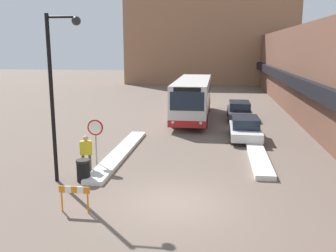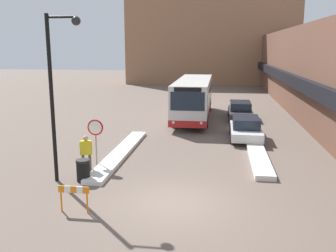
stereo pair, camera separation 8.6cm
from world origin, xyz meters
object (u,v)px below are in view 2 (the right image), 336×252
(street_lamp, at_px, (57,82))
(trash_bin, at_px, (83,170))
(construction_barricade, at_px, (74,194))
(stop_sign, at_px, (96,133))
(pedestrian, at_px, (86,150))
(city_bus, at_px, (194,98))
(parked_car_front, at_px, (246,128))
(parked_car_middle, at_px, (240,110))

(street_lamp, bearing_deg, trash_bin, 6.95)
(street_lamp, xyz_separation_m, construction_barricade, (1.67, -2.87, -3.57))
(stop_sign, xyz_separation_m, pedestrian, (-0.16, -0.92, -0.63))
(street_lamp, distance_m, trash_bin, 3.86)
(trash_bin, bearing_deg, city_bus, 76.54)
(parked_car_front, distance_m, parked_car_middle, 6.83)
(stop_sign, bearing_deg, street_lamp, -110.61)
(pedestrian, bearing_deg, construction_barricade, -92.61)
(stop_sign, relative_size, construction_barricade, 2.09)
(parked_car_middle, height_order, stop_sign, stop_sign)
(pedestrian, height_order, trash_bin, pedestrian)
(construction_barricade, bearing_deg, city_bus, 81.11)
(parked_car_middle, relative_size, pedestrian, 2.73)
(trash_bin, bearing_deg, stop_sign, 92.44)
(city_bus, relative_size, construction_barricade, 10.50)
(trash_bin, bearing_deg, parked_car_middle, 64.70)
(pedestrian, distance_m, construction_barricade, 4.23)
(trash_bin, bearing_deg, street_lamp, -173.05)
(parked_car_front, relative_size, stop_sign, 1.89)
(city_bus, distance_m, parked_car_front, 7.50)
(stop_sign, height_order, construction_barricade, stop_sign)
(construction_barricade, bearing_deg, street_lamp, 120.17)
(pedestrian, distance_m, trash_bin, 1.26)
(city_bus, relative_size, trash_bin, 12.16)
(street_lamp, bearing_deg, stop_sign, 69.39)
(parked_car_middle, distance_m, street_lamp, 17.96)
(trash_bin, relative_size, construction_barricade, 0.86)
(stop_sign, distance_m, street_lamp, 3.43)
(city_bus, xyz_separation_m, trash_bin, (-3.61, -15.09, -1.22))
(street_lamp, relative_size, trash_bin, 7.27)
(parked_car_middle, bearing_deg, street_lamp, -117.75)
(trash_bin, bearing_deg, construction_barricade, -75.25)
(city_bus, xyz_separation_m, stop_sign, (-3.70, -13.07, -0.03))
(pedestrian, bearing_deg, city_bus, 57.78)
(parked_car_front, xyz_separation_m, construction_barricade, (-6.53, -11.63, -0.02))
(city_bus, relative_size, stop_sign, 5.03)
(trash_bin, bearing_deg, pedestrian, 102.65)
(pedestrian, bearing_deg, trash_bin, -94.14)
(parked_car_middle, bearing_deg, construction_barricade, -109.48)
(parked_car_front, xyz_separation_m, street_lamp, (-8.20, -8.75, 3.55))
(stop_sign, bearing_deg, construction_barricade, -80.12)
(parked_car_middle, relative_size, stop_sign, 2.06)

